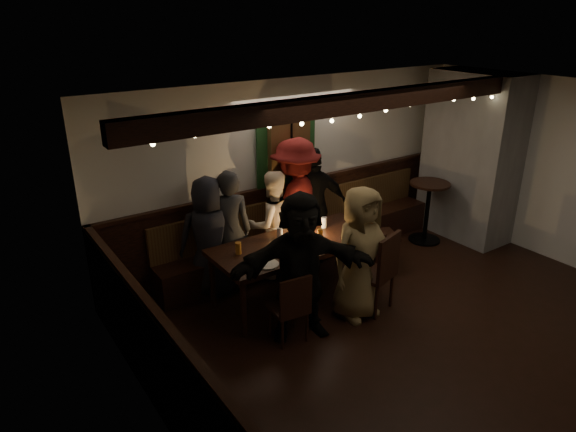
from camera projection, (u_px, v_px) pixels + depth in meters
room at (402, 191)px, 7.20m from camera, size 6.02×5.01×2.62m
dining_table at (297, 247)px, 6.37m from camera, size 2.16×0.93×0.94m
chair_near_left at (292, 305)px, 5.56m from camera, size 0.42×0.42×0.84m
chair_near_right at (379, 268)px, 6.11m from camera, size 0.58×0.58×1.03m
chair_end at (375, 230)px, 7.25m from camera, size 0.58×0.58×0.98m
high_top at (428, 204)px, 7.99m from camera, size 0.61×0.61×0.97m
person_a at (209, 237)px, 6.45m from camera, size 0.90×0.76×1.57m
person_b at (229, 231)px, 6.54m from camera, size 0.70×0.59×1.63m
person_c at (272, 224)px, 6.90m from camera, size 0.83×0.70×1.51m
person_d at (295, 205)px, 7.10m from camera, size 1.35×1.01×1.87m
person_e at (313, 207)px, 7.24m from camera, size 1.09×0.75×1.71m
person_f at (301, 267)px, 5.57m from camera, size 1.65×1.06×1.70m
person_g at (360, 254)px, 5.95m from camera, size 0.82×0.55×1.63m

